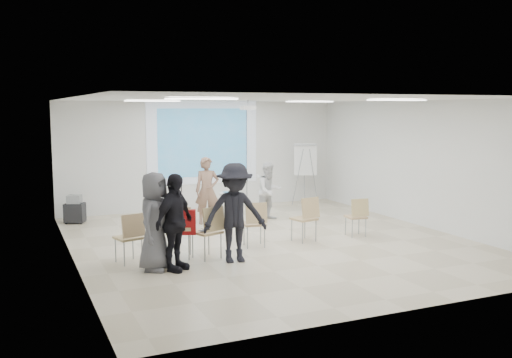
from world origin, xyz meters
name	(u,v)px	position (x,y,z in m)	size (l,w,h in m)	color
floor	(271,244)	(0.00, 0.00, -0.05)	(8.00, 9.00, 0.10)	beige
ceiling	(272,97)	(0.00, 0.00, 3.05)	(8.00, 9.00, 0.10)	white
wall_back	(203,155)	(0.00, 4.55, 1.50)	(8.00, 0.10, 3.00)	silver
wall_left	(68,182)	(-4.05, 0.00, 1.50)	(0.10, 9.00, 3.00)	silver
wall_right	(426,164)	(4.05, 0.00, 1.50)	(0.10, 9.00, 3.00)	silver
projection_halo	(203,143)	(0.00, 4.49, 1.85)	(3.20, 0.01, 2.30)	silver
projection_image	(203,143)	(0.00, 4.47, 1.85)	(2.60, 0.01, 1.90)	teal
pedestal_table	(231,205)	(0.05, 2.49, 0.41)	(0.70, 0.70, 0.73)	white
player_left	(207,186)	(-0.62, 2.36, 0.93)	(0.68, 0.46, 1.85)	#906B58
player_right	(269,188)	(0.99, 2.22, 0.81)	(0.78, 0.62, 1.62)	white
controller_left	(211,173)	(-0.44, 2.61, 1.22)	(0.04, 0.13, 0.04)	white
controller_right	(259,176)	(0.81, 2.47, 1.09)	(0.04, 0.12, 0.04)	white
chair_far_left	(130,234)	(-3.06, -0.50, 0.55)	(0.54, 0.57, 0.93)	tan
chair_left_mid	(179,228)	(-2.16, -0.53, 0.59)	(0.62, 0.64, 1.00)	tan
chair_left_inner	(209,228)	(-1.64, -0.78, 0.59)	(0.60, 0.63, 1.01)	tan
chair_center	(255,220)	(-0.50, -0.29, 0.55)	(0.52, 0.55, 0.94)	tan
chair_right_inner	(306,215)	(0.68, -0.30, 0.57)	(0.54, 0.56, 0.96)	tan
chair_right_far	(357,214)	(1.93, -0.33, 0.51)	(0.45, 0.48, 0.86)	tan
red_jacket	(182,222)	(-2.13, -0.67, 0.72)	(0.49, 0.11, 0.47)	#AA1515
laptop	(206,230)	(-1.67, -0.68, 0.54)	(0.37, 0.27, 0.03)	black
audience_left	(174,215)	(-2.44, -1.26, 0.98)	(1.14, 0.68, 1.95)	black
audience_mid	(235,206)	(-1.27, -1.15, 1.04)	(1.34, 0.73, 2.07)	black
audience_outer	(154,215)	(-2.75, -1.08, 0.97)	(0.94, 0.62, 1.93)	#5D5D62
flipchart_easel	(305,160)	(2.83, 3.71, 1.32)	(0.73, 0.58, 1.79)	gray
av_cart	(75,210)	(-3.58, 3.74, 0.32)	(0.57, 0.52, 0.69)	black
ceiling_projector	(248,113)	(0.10, 1.49, 2.69)	(0.30, 0.25, 3.00)	white
fluor_panel_nw	(153,101)	(-2.00, 2.00, 2.97)	(1.20, 0.30, 0.02)	white
fluor_panel_ne	(310,102)	(2.00, 2.00, 2.97)	(1.20, 0.30, 0.02)	white
fluor_panel_sw	(202,99)	(-2.00, -1.50, 2.97)	(1.20, 0.30, 0.02)	white
fluor_panel_se	(397,100)	(2.00, -1.50, 2.97)	(1.20, 0.30, 0.02)	white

